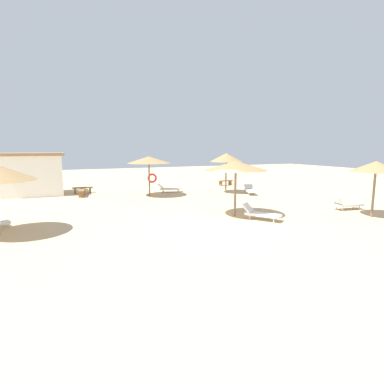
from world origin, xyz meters
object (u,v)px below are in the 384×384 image
parasol_0 (236,166)px  lounger_3 (346,204)px  bench_1 (82,192)px  lounger_0 (260,213)px  parasol_3 (376,167)px  parasol_1 (149,160)px  bench_0 (83,189)px  parasol_2 (226,158)px  beach_cabana (32,174)px  lounger_1 (169,188)px  bench_2 (225,182)px  lounger_2 (250,190)px

parasol_0 → lounger_3: (6.71, -1.18, -2.29)m
bench_1 → lounger_0: bearing=-55.9°
parasol_0 → parasol_3: parasol_0 is taller
parasol_1 → parasol_3: bearing=-52.2°
bench_0 → parasol_2: bearing=-22.5°
bench_1 → beach_cabana: (-3.26, 2.20, 1.25)m
parasol_3 → lounger_1: (-6.67, 12.35, -2.26)m
parasol_3 → beach_cabana: size_ratio=0.63×
parasol_3 → bench_1: 18.61m
parasol_2 → lounger_3: bearing=-69.7°
parasol_1 → bench_2: (8.21, 3.13, -2.27)m
lounger_3 → bench_1: lounger_3 is taller
bench_2 → beach_cabana: (-16.04, 0.90, 1.25)m
parasol_0 → lounger_0: size_ratio=1.67×
lounger_1 → bench_2: 6.56m
lounger_1 → parasol_1: bearing=-147.5°
parasol_3 → bench_0: (-13.01, 14.44, -2.23)m
lounger_1 → beach_cabana: (-9.77, 2.80, 1.28)m
parasol_2 → lounger_0: size_ratio=1.62×
lounger_3 → bench_2: 12.45m
lounger_0 → lounger_2: bearing=58.7°
lounger_1 → bench_0: size_ratio=1.32×
lounger_0 → bench_0: lounger_0 is taller
parasol_2 → bench_1: bearing=165.1°
parasol_3 → lounger_1: parasol_3 is taller
lounger_0 → lounger_3: 5.99m
parasol_2 → lounger_3: (3.09, -8.35, -2.43)m
bench_1 → beach_cabana: size_ratio=0.34×
lounger_2 → lounger_3: size_ratio=1.04×
parasol_0 → bench_2: parasol_0 is taller
bench_2 → parasol_0: bearing=-117.9°
lounger_0 → lounger_2: (4.34, 7.15, -0.01)m
parasol_1 → beach_cabana: size_ratio=0.69×
parasol_3 → lounger_1: 14.21m
parasol_2 → bench_0: parasol_2 is taller
parasol_0 → lounger_2: (5.06, 5.94, -2.30)m
lounger_1 → parasol_0: bearing=-88.0°
parasol_0 → lounger_2: size_ratio=1.59×
parasol_0 → parasol_1: parasol_1 is taller
lounger_0 → lounger_3: (5.99, 0.03, 0.00)m
parasol_2 → bench_0: size_ratio=2.06×
lounger_3 → bench_2: (-0.76, 12.42, 0.02)m
parasol_0 → bench_1: 12.28m
lounger_0 → parasol_0: bearing=120.7°
lounger_2 → beach_cabana: size_ratio=0.45×
parasol_3 → bench_2: parasol_3 is taller
parasol_0 → lounger_0: parasol_0 is taller
parasol_1 → bench_0: (-4.41, 3.33, -2.27)m
parasol_1 → lounger_2: parasol_1 is taller
parasol_2 → lounger_2: 3.09m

